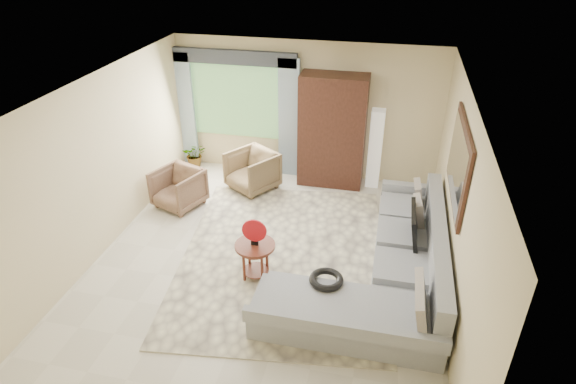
% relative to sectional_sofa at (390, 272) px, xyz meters
% --- Properties ---
extents(ground, '(6.00, 6.00, 0.00)m').
position_rel_sectional_sofa_xyz_m(ground, '(-1.78, 0.18, -0.28)').
color(ground, silver).
rests_on(ground, ground).
extents(area_rug, '(3.47, 4.34, 0.02)m').
position_rel_sectional_sofa_xyz_m(area_rug, '(-1.57, 0.40, -0.27)').
color(area_rug, '#F5ECC1').
rests_on(area_rug, ground).
extents(sectional_sofa, '(2.30, 3.46, 0.90)m').
position_rel_sectional_sofa_xyz_m(sectional_sofa, '(0.00, 0.00, 0.00)').
color(sectional_sofa, '#9E9FA6').
rests_on(sectional_sofa, ground).
extents(tv_screen, '(0.14, 0.74, 0.48)m').
position_rel_sectional_sofa_xyz_m(tv_screen, '(0.27, 0.57, 0.44)').
color(tv_screen, black).
rests_on(tv_screen, sectional_sofa).
extents(garden_hose, '(0.43, 0.43, 0.09)m').
position_rel_sectional_sofa_xyz_m(garden_hose, '(-0.78, -0.64, 0.26)').
color(garden_hose, black).
rests_on(garden_hose, sectional_sofa).
extents(coffee_table, '(0.56, 0.56, 0.56)m').
position_rel_sectional_sofa_xyz_m(coffee_table, '(-1.85, -0.15, 0.01)').
color(coffee_table, '#532216').
rests_on(coffee_table, ground).
extents(red_disc, '(0.34, 0.04, 0.34)m').
position_rel_sectional_sofa_xyz_m(red_disc, '(-1.85, -0.15, 0.51)').
color(red_disc, red).
rests_on(red_disc, coffee_table).
extents(armchair_left, '(0.96, 0.97, 0.69)m').
position_rel_sectional_sofa_xyz_m(armchair_left, '(-3.70, 1.44, 0.06)').
color(armchair_left, '#836347').
rests_on(armchair_left, ground).
extents(armchair_right, '(1.10, 1.11, 0.74)m').
position_rel_sectional_sofa_xyz_m(armchair_right, '(-2.62, 2.32, 0.08)').
color(armchair_right, brown).
rests_on(armchair_right, ground).
extents(potted_plant, '(0.58, 0.54, 0.52)m').
position_rel_sectional_sofa_xyz_m(potted_plant, '(-4.02, 2.97, -0.02)').
color(potted_plant, '#999999').
rests_on(potted_plant, ground).
extents(armoire, '(1.20, 0.55, 2.10)m').
position_rel_sectional_sofa_xyz_m(armoire, '(-1.23, 2.90, 0.77)').
color(armoire, black).
rests_on(armoire, ground).
extents(floor_lamp, '(0.24, 0.24, 1.50)m').
position_rel_sectional_sofa_xyz_m(floor_lamp, '(-0.43, 2.96, 0.47)').
color(floor_lamp, silver).
rests_on(floor_lamp, ground).
extents(window, '(1.80, 0.04, 1.40)m').
position_rel_sectional_sofa_xyz_m(window, '(-3.13, 3.15, 1.12)').
color(window, '#669E59').
rests_on(window, wall_back).
extents(curtain_left, '(0.40, 0.08, 2.30)m').
position_rel_sectional_sofa_xyz_m(curtain_left, '(-4.18, 3.06, 0.87)').
color(curtain_left, '#9EB7CC').
rests_on(curtain_left, ground).
extents(curtain_right, '(0.40, 0.08, 2.30)m').
position_rel_sectional_sofa_xyz_m(curtain_right, '(-2.08, 3.06, 0.87)').
color(curtain_right, '#9EB7CC').
rests_on(curtain_right, ground).
extents(valance, '(2.40, 0.12, 0.26)m').
position_rel_sectional_sofa_xyz_m(valance, '(-3.13, 3.08, 1.97)').
color(valance, '#1E232D').
rests_on(valance, wall_back).
extents(wall_mirror, '(0.05, 1.70, 1.05)m').
position_rel_sectional_sofa_xyz_m(wall_mirror, '(0.68, 0.53, 1.47)').
color(wall_mirror, black).
rests_on(wall_mirror, wall_right).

